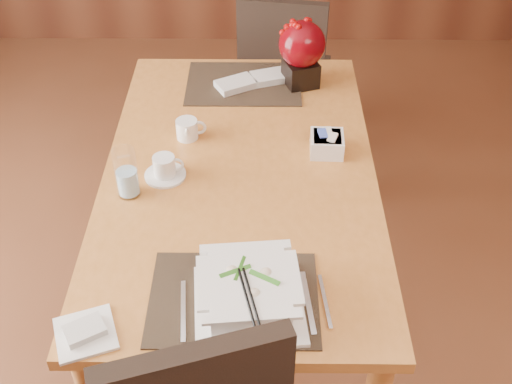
{
  "coord_description": "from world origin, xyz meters",
  "views": [
    {
      "loc": [
        0.07,
        -1.06,
        2.08
      ],
      "look_at": [
        0.06,
        0.35,
        0.87
      ],
      "focal_mm": 45.0,
      "sensor_mm": 36.0,
      "label": 1
    }
  ],
  "objects_px": {
    "berry_decor": "(302,50)",
    "far_chair": "(284,69)",
    "sugar_caddy": "(327,144)",
    "coffee_cup": "(165,168)",
    "soup_setting": "(249,294)",
    "creamer_jug": "(187,129)",
    "water_glass": "(126,173)",
    "dining_table": "(240,193)",
    "bread_plate": "(86,334)"
  },
  "relations": [
    {
      "from": "dining_table",
      "to": "soup_setting",
      "type": "distance_m",
      "value": 0.6
    },
    {
      "from": "creamer_jug",
      "to": "berry_decor",
      "type": "distance_m",
      "value": 0.56
    },
    {
      "from": "coffee_cup",
      "to": "sugar_caddy",
      "type": "height_order",
      "value": "coffee_cup"
    },
    {
      "from": "dining_table",
      "to": "bread_plate",
      "type": "relative_size",
      "value": 10.24
    },
    {
      "from": "sugar_caddy",
      "to": "creamer_jug",
      "type": "bearing_deg",
      "value": 170.63
    },
    {
      "from": "coffee_cup",
      "to": "far_chair",
      "type": "xyz_separation_m",
      "value": [
        0.42,
        1.12,
        -0.27
      ]
    },
    {
      "from": "sugar_caddy",
      "to": "far_chair",
      "type": "distance_m",
      "value": 1.03
    },
    {
      "from": "coffee_cup",
      "to": "sugar_caddy",
      "type": "xyz_separation_m",
      "value": [
        0.54,
        0.14,
        0.0
      ]
    },
    {
      "from": "soup_setting",
      "to": "bread_plate",
      "type": "relative_size",
      "value": 2.1
    },
    {
      "from": "soup_setting",
      "to": "coffee_cup",
      "type": "relative_size",
      "value": 2.26
    },
    {
      "from": "sugar_caddy",
      "to": "far_chair",
      "type": "bearing_deg",
      "value": 96.79
    },
    {
      "from": "sugar_caddy",
      "to": "bread_plate",
      "type": "distance_m",
      "value": 1.02
    },
    {
      "from": "sugar_caddy",
      "to": "bread_plate",
      "type": "relative_size",
      "value": 0.76
    },
    {
      "from": "water_glass",
      "to": "bread_plate",
      "type": "distance_m",
      "value": 0.56
    },
    {
      "from": "coffee_cup",
      "to": "water_glass",
      "type": "xyz_separation_m",
      "value": [
        -0.1,
        -0.09,
        0.05
      ]
    },
    {
      "from": "water_glass",
      "to": "creamer_jug",
      "type": "bearing_deg",
      "value": 62.9
    },
    {
      "from": "dining_table",
      "to": "far_chair",
      "type": "height_order",
      "value": "far_chair"
    },
    {
      "from": "creamer_jug",
      "to": "bread_plate",
      "type": "height_order",
      "value": "creamer_jug"
    },
    {
      "from": "creamer_jug",
      "to": "berry_decor",
      "type": "bearing_deg",
      "value": 34.36
    },
    {
      "from": "water_glass",
      "to": "far_chair",
      "type": "xyz_separation_m",
      "value": [
        0.52,
        1.21,
        -0.32
      ]
    },
    {
      "from": "bread_plate",
      "to": "berry_decor",
      "type": "bearing_deg",
      "value": 64.07
    },
    {
      "from": "water_glass",
      "to": "sugar_caddy",
      "type": "xyz_separation_m",
      "value": [
        0.64,
        0.23,
        -0.05
      ]
    },
    {
      "from": "berry_decor",
      "to": "coffee_cup",
      "type": "bearing_deg",
      "value": -128.67
    },
    {
      "from": "coffee_cup",
      "to": "soup_setting",
      "type": "bearing_deg",
      "value": -62.59
    },
    {
      "from": "soup_setting",
      "to": "dining_table",
      "type": "bearing_deg",
      "value": 88.63
    },
    {
      "from": "coffee_cup",
      "to": "berry_decor",
      "type": "relative_size",
      "value": 0.51
    },
    {
      "from": "coffee_cup",
      "to": "water_glass",
      "type": "distance_m",
      "value": 0.15
    },
    {
      "from": "berry_decor",
      "to": "far_chair",
      "type": "bearing_deg",
      "value": 94.91
    },
    {
      "from": "creamer_jug",
      "to": "berry_decor",
      "type": "relative_size",
      "value": 0.37
    },
    {
      "from": "bread_plate",
      "to": "sugar_caddy",
      "type": "bearing_deg",
      "value": 49.41
    },
    {
      "from": "far_chair",
      "to": "berry_decor",
      "type": "bearing_deg",
      "value": 104.04
    },
    {
      "from": "dining_table",
      "to": "sugar_caddy",
      "type": "relative_size",
      "value": 13.48
    },
    {
      "from": "creamer_jug",
      "to": "sugar_caddy",
      "type": "distance_m",
      "value": 0.49
    },
    {
      "from": "dining_table",
      "to": "bread_plate",
      "type": "distance_m",
      "value": 0.77
    },
    {
      "from": "creamer_jug",
      "to": "bread_plate",
      "type": "distance_m",
      "value": 0.88
    },
    {
      "from": "soup_setting",
      "to": "creamer_jug",
      "type": "bearing_deg",
      "value": 101.37
    },
    {
      "from": "dining_table",
      "to": "berry_decor",
      "type": "distance_m",
      "value": 0.64
    },
    {
      "from": "creamer_jug",
      "to": "sugar_caddy",
      "type": "xyz_separation_m",
      "value": [
        0.48,
        -0.08,
        -0.0
      ]
    },
    {
      "from": "coffee_cup",
      "to": "creamer_jug",
      "type": "xyz_separation_m",
      "value": [
        0.05,
        0.22,
        0.0
      ]
    },
    {
      "from": "creamer_jug",
      "to": "bread_plate",
      "type": "relative_size",
      "value": 0.67
    },
    {
      "from": "sugar_caddy",
      "to": "water_glass",
      "type": "bearing_deg",
      "value": -160.57
    },
    {
      "from": "dining_table",
      "to": "berry_decor",
      "type": "bearing_deg",
      "value": 67.9
    },
    {
      "from": "sugar_caddy",
      "to": "coffee_cup",
      "type": "bearing_deg",
      "value": -165.62
    },
    {
      "from": "soup_setting",
      "to": "bread_plate",
      "type": "xyz_separation_m",
      "value": [
        -0.41,
        -0.09,
        -0.05
      ]
    },
    {
      "from": "coffee_cup",
      "to": "creamer_jug",
      "type": "relative_size",
      "value": 1.39
    },
    {
      "from": "soup_setting",
      "to": "coffee_cup",
      "type": "xyz_separation_m",
      "value": [
        -0.28,
        0.55,
        -0.02
      ]
    },
    {
      "from": "sugar_caddy",
      "to": "berry_decor",
      "type": "distance_m",
      "value": 0.47
    },
    {
      "from": "water_glass",
      "to": "coffee_cup",
      "type": "bearing_deg",
      "value": 40.52
    },
    {
      "from": "sugar_caddy",
      "to": "far_chair",
      "type": "xyz_separation_m",
      "value": [
        -0.12,
        0.98,
        -0.27
      ]
    },
    {
      "from": "coffee_cup",
      "to": "sugar_caddy",
      "type": "distance_m",
      "value": 0.56
    }
  ]
}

